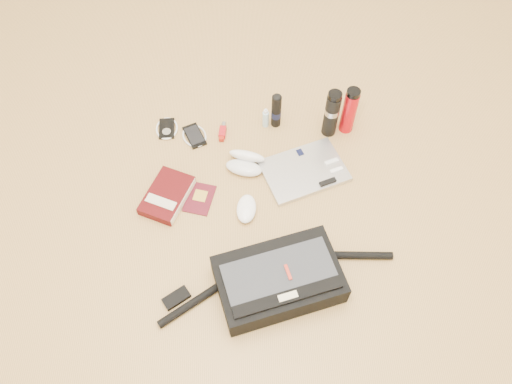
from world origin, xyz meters
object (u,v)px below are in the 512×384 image
thermos_red (349,111)px  messenger_bag (278,280)px  laptop (304,171)px  thermos_black (332,113)px  book (167,196)px

thermos_red → messenger_bag: bearing=-115.1°
laptop → thermos_red: thermos_red is taller
thermos_black → book: bearing=-154.7°
thermos_black → thermos_red: 0.08m
book → thermos_black: 0.72m
thermos_black → thermos_red: size_ratio=1.02×
messenger_bag → laptop: 0.49m
thermos_red → thermos_black: bearing=-168.2°
book → thermos_red: thermos_red is taller
laptop → book: book is taller
thermos_black → thermos_red: (0.07, 0.02, -0.00)m
messenger_bag → laptop: (0.13, 0.47, -0.04)m
laptop → thermos_red: (0.19, 0.22, 0.10)m
messenger_bag → thermos_black: (0.25, 0.67, 0.06)m
laptop → thermos_black: (0.12, 0.20, 0.10)m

